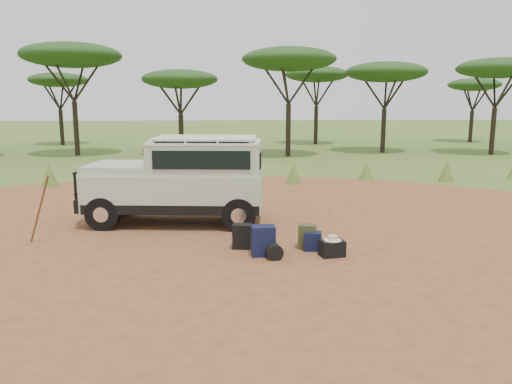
{
  "coord_description": "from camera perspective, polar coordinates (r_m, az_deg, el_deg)",
  "views": [
    {
      "loc": [
        0.35,
        -10.15,
        3.1
      ],
      "look_at": [
        1.1,
        1.28,
        1.0
      ],
      "focal_mm": 35.0,
      "sensor_mm": 36.0,
      "label": 1
    }
  ],
  "objects": [
    {
      "name": "duffel_navy",
      "position": [
        10.55,
        6.5,
        -5.63
      ],
      "size": [
        0.4,
        0.33,
        0.4
      ],
      "primitive_type": "cube",
      "rotation": [
        0.0,
        0.0,
        -0.18
      ],
      "color": "#121339",
      "rests_on": "ground"
    },
    {
      "name": "stuff_sack",
      "position": [
        9.97,
        2.05,
        -6.78
      ],
      "size": [
        0.37,
        0.37,
        0.32
      ],
      "primitive_type": "cylinder",
      "rotation": [
        1.57,
        0.0,
        0.17
      ],
      "color": "black",
      "rests_on": "ground"
    },
    {
      "name": "backpack_black",
      "position": [
        10.63,
        -1.62,
        -5.09
      ],
      "size": [
        0.42,
        0.33,
        0.53
      ],
      "primitive_type": "cube",
      "rotation": [
        0.0,
        0.0,
        -0.13
      ],
      "color": "black",
      "rests_on": "ground"
    },
    {
      "name": "walking_staff",
      "position": [
        11.85,
        -23.51,
        -1.83
      ],
      "size": [
        0.61,
        0.29,
        1.54
      ],
      "primitive_type": "cylinder",
      "rotation": [
        0.38,
        0.0,
        1.17
      ],
      "color": "brown",
      "rests_on": "ground"
    },
    {
      "name": "dirt_clearing",
      "position": [
        10.61,
        -5.51,
        -6.62
      ],
      "size": [
        23.0,
        23.0,
        0.01
      ],
      "primitive_type": "cylinder",
      "color": "#935730",
      "rests_on": "ground"
    },
    {
      "name": "safari_hat",
      "position": [
        10.18,
        8.73,
        -5.29
      ],
      "size": [
        0.36,
        0.36,
        0.1
      ],
      "color": "beige",
      "rests_on": "hard_case"
    },
    {
      "name": "grass_fringe",
      "position": [
        19.01,
        -4.43,
        2.22
      ],
      "size": [
        36.6,
        1.6,
        0.9
      ],
      "color": "#476724",
      "rests_on": "ground"
    },
    {
      "name": "backpack_navy",
      "position": [
        10.13,
        0.84,
        -5.61
      ],
      "size": [
        0.48,
        0.35,
        0.62
      ],
      "primitive_type": "cube",
      "rotation": [
        0.0,
        0.0,
        0.03
      ],
      "color": "#121339",
      "rests_on": "ground"
    },
    {
      "name": "ground",
      "position": [
        10.62,
        -5.51,
        -6.64
      ],
      "size": [
        140.0,
        140.0,
        0.0
      ],
      "primitive_type": "plane",
      "color": "#476724",
      "rests_on": "ground"
    },
    {
      "name": "acacia_treeline",
      "position": [
        30.01,
        -3.07,
        13.78
      ],
      "size": [
        46.7,
        13.2,
        6.26
      ],
      "color": "#2B2318",
      "rests_on": "ground"
    },
    {
      "name": "backpack_olive",
      "position": [
        10.68,
        5.87,
        -5.1
      ],
      "size": [
        0.43,
        0.35,
        0.52
      ],
      "primitive_type": "cube",
      "rotation": [
        0.0,
        0.0,
        -0.25
      ],
      "color": "#3A441F",
      "rests_on": "ground"
    },
    {
      "name": "hard_case",
      "position": [
        10.23,
        8.7,
        -6.39
      ],
      "size": [
        0.52,
        0.41,
        0.33
      ],
      "primitive_type": "cube",
      "rotation": [
        0.0,
        0.0,
        0.18
      ],
      "color": "black",
      "rests_on": "ground"
    },
    {
      "name": "safari_vehicle",
      "position": [
        12.79,
        -8.48,
        1.14
      ],
      "size": [
        4.72,
        2.25,
        2.21
      ],
      "rotation": [
        0.0,
        0.0,
        -0.1
      ],
      "color": "#AABDA2",
      "rests_on": "ground"
    }
  ]
}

